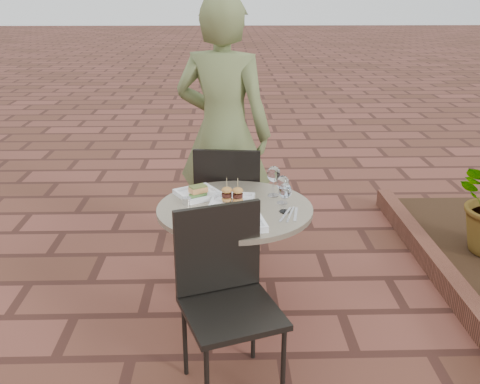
{
  "coord_description": "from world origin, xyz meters",
  "views": [
    {
      "loc": [
        0.12,
        -2.86,
        1.9
      ],
      "look_at": [
        0.2,
        -0.01,
        0.82
      ],
      "focal_mm": 40.0,
      "sensor_mm": 36.0,
      "label": 1
    }
  ],
  "objects_px": {
    "diner": "(223,133)",
    "plate_salmon": "(198,193)",
    "plate_sliders": "(232,199)",
    "plate_tuna": "(236,221)",
    "chair_far": "(229,199)",
    "chair_near": "(225,285)",
    "cafe_table": "(235,245)"
  },
  "relations": [
    {
      "from": "cafe_table",
      "to": "plate_salmon",
      "type": "distance_m",
      "value": 0.39
    },
    {
      "from": "diner",
      "to": "plate_salmon",
      "type": "height_order",
      "value": "diner"
    },
    {
      "from": "cafe_table",
      "to": "chair_near",
      "type": "distance_m",
      "value": 0.58
    },
    {
      "from": "diner",
      "to": "plate_sliders",
      "type": "xyz_separation_m",
      "value": [
        0.05,
        -0.8,
        -0.19
      ]
    },
    {
      "from": "cafe_table",
      "to": "plate_sliders",
      "type": "distance_m",
      "value": 0.28
    },
    {
      "from": "chair_far",
      "to": "plate_salmon",
      "type": "height_order",
      "value": "chair_far"
    },
    {
      "from": "chair_far",
      "to": "chair_near",
      "type": "height_order",
      "value": "same"
    },
    {
      "from": "cafe_table",
      "to": "chair_far",
      "type": "distance_m",
      "value": 0.59
    },
    {
      "from": "diner",
      "to": "plate_salmon",
      "type": "distance_m",
      "value": 0.7
    },
    {
      "from": "plate_salmon",
      "to": "plate_sliders",
      "type": "height_order",
      "value": "plate_sliders"
    },
    {
      "from": "diner",
      "to": "plate_tuna",
      "type": "bearing_deg",
      "value": 111.55
    },
    {
      "from": "plate_salmon",
      "to": "plate_tuna",
      "type": "relative_size",
      "value": 0.96
    },
    {
      "from": "diner",
      "to": "plate_sliders",
      "type": "relative_size",
      "value": 6.81
    },
    {
      "from": "cafe_table",
      "to": "plate_sliders",
      "type": "bearing_deg",
      "value": 107.25
    },
    {
      "from": "plate_salmon",
      "to": "plate_tuna",
      "type": "distance_m",
      "value": 0.48
    },
    {
      "from": "plate_salmon",
      "to": "diner",
      "type": "bearing_deg",
      "value": 76.81
    },
    {
      "from": "chair_far",
      "to": "cafe_table",
      "type": "bearing_deg",
      "value": 99.29
    },
    {
      "from": "diner",
      "to": "plate_salmon",
      "type": "xyz_separation_m",
      "value": [
        -0.15,
        -0.66,
        -0.2
      ]
    },
    {
      "from": "plate_salmon",
      "to": "plate_tuna",
      "type": "xyz_separation_m",
      "value": [
        0.22,
        -0.43,
        -0.0
      ]
    },
    {
      "from": "chair_far",
      "to": "plate_sliders",
      "type": "distance_m",
      "value": 0.58
    },
    {
      "from": "cafe_table",
      "to": "diner",
      "type": "relative_size",
      "value": 0.47
    },
    {
      "from": "chair_far",
      "to": "plate_sliders",
      "type": "xyz_separation_m",
      "value": [
        0.02,
        -0.54,
        0.21
      ]
    },
    {
      "from": "cafe_table",
      "to": "chair_near",
      "type": "height_order",
      "value": "chair_near"
    },
    {
      "from": "diner",
      "to": "plate_tuna",
      "type": "relative_size",
      "value": 5.72
    },
    {
      "from": "chair_near",
      "to": "plate_sliders",
      "type": "bearing_deg",
      "value": 66.72
    },
    {
      "from": "cafe_table",
      "to": "plate_tuna",
      "type": "distance_m",
      "value": 0.36
    },
    {
      "from": "chair_near",
      "to": "diner",
      "type": "bearing_deg",
      "value": 71.11
    },
    {
      "from": "cafe_table",
      "to": "chair_near",
      "type": "bearing_deg",
      "value": -95.81
    },
    {
      "from": "chair_near",
      "to": "plate_tuna",
      "type": "distance_m",
      "value": 0.38
    },
    {
      "from": "diner",
      "to": "plate_salmon",
      "type": "bearing_deg",
      "value": 94.84
    },
    {
      "from": "diner",
      "to": "plate_sliders",
      "type": "distance_m",
      "value": 0.82
    },
    {
      "from": "chair_near",
      "to": "plate_salmon",
      "type": "bearing_deg",
      "value": 82.92
    }
  ]
}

